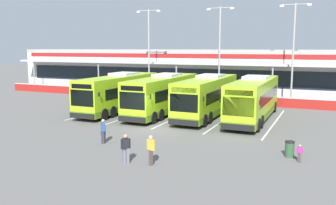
{
  "coord_description": "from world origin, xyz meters",
  "views": [
    {
      "loc": [
        12.29,
        -24.86,
        6.21
      ],
      "look_at": [
        -0.14,
        3.0,
        1.6
      ],
      "focal_mm": 38.54,
      "sensor_mm": 36.0,
      "label": 1
    }
  ],
  "objects_px": {
    "lamp_post_west": "(149,47)",
    "lamp_post_east": "(293,47)",
    "coach_bus_left_centre": "(163,95)",
    "coach_bus_right_centre": "(254,99)",
    "lamp_post_centre": "(220,47)",
    "pedestrian_in_dark_coat": "(126,148)",
    "pedestrian_near_bin": "(151,149)",
    "litter_bin": "(290,149)",
    "pedestrian_child": "(300,153)",
    "coach_bus_leftmost": "(120,93)",
    "coach_bus_centre": "(207,97)",
    "pedestrian_with_handbag": "(103,130)"
  },
  "relations": [
    {
      "from": "coach_bus_right_centre",
      "to": "lamp_post_centre",
      "type": "bearing_deg",
      "value": 120.35
    },
    {
      "from": "pedestrian_child",
      "to": "lamp_post_east",
      "type": "distance_m",
      "value": 22.32
    },
    {
      "from": "lamp_post_west",
      "to": "lamp_post_east",
      "type": "bearing_deg",
      "value": 2.18
    },
    {
      "from": "pedestrian_with_handbag",
      "to": "pedestrian_near_bin",
      "type": "bearing_deg",
      "value": -29.12
    },
    {
      "from": "coach_bus_right_centre",
      "to": "pedestrian_child",
      "type": "distance_m",
      "value": 12.0
    },
    {
      "from": "coach_bus_left_centre",
      "to": "lamp_post_west",
      "type": "height_order",
      "value": "lamp_post_west"
    },
    {
      "from": "coach_bus_leftmost",
      "to": "pedestrian_near_bin",
      "type": "distance_m",
      "value": 17.22
    },
    {
      "from": "pedestrian_in_dark_coat",
      "to": "litter_bin",
      "type": "bearing_deg",
      "value": 31.15
    },
    {
      "from": "pedestrian_child",
      "to": "lamp_post_centre",
      "type": "bearing_deg",
      "value": 116.67
    },
    {
      "from": "coach_bus_right_centre",
      "to": "lamp_post_centre",
      "type": "xyz_separation_m",
      "value": [
        -6.18,
        10.55,
        4.5
      ]
    },
    {
      "from": "coach_bus_right_centre",
      "to": "lamp_post_east",
      "type": "relative_size",
      "value": 1.11
    },
    {
      "from": "pedestrian_child",
      "to": "lamp_post_east",
      "type": "relative_size",
      "value": 0.09
    },
    {
      "from": "lamp_post_centre",
      "to": "pedestrian_in_dark_coat",
      "type": "bearing_deg",
      "value": -85.08
    },
    {
      "from": "coach_bus_left_centre",
      "to": "lamp_post_west",
      "type": "xyz_separation_m",
      "value": [
        -6.78,
        10.35,
        4.5
      ]
    },
    {
      "from": "coach_bus_right_centre",
      "to": "pedestrian_in_dark_coat",
      "type": "xyz_separation_m",
      "value": [
        -3.98,
        -15.03,
        -0.91
      ]
    },
    {
      "from": "lamp_post_west",
      "to": "lamp_post_centre",
      "type": "height_order",
      "value": "same"
    },
    {
      "from": "coach_bus_leftmost",
      "to": "litter_bin",
      "type": "distance_m",
      "value": 19.4
    },
    {
      "from": "coach_bus_left_centre",
      "to": "coach_bus_right_centre",
      "type": "xyz_separation_m",
      "value": [
        8.41,
        0.57,
        0.0
      ]
    },
    {
      "from": "coach_bus_right_centre",
      "to": "pedestrian_near_bin",
      "type": "height_order",
      "value": "coach_bus_right_centre"
    },
    {
      "from": "coach_bus_centre",
      "to": "pedestrian_child",
      "type": "bearing_deg",
      "value": -51.13
    },
    {
      "from": "pedestrian_in_dark_coat",
      "to": "pedestrian_near_bin",
      "type": "height_order",
      "value": "same"
    },
    {
      "from": "lamp_post_east",
      "to": "lamp_post_centre",
      "type": "bearing_deg",
      "value": 179.19
    },
    {
      "from": "lamp_post_west",
      "to": "coach_bus_left_centre",
      "type": "bearing_deg",
      "value": -56.77
    },
    {
      "from": "coach_bus_centre",
      "to": "pedestrian_child",
      "type": "height_order",
      "value": "coach_bus_centre"
    },
    {
      "from": "coach_bus_centre",
      "to": "lamp_post_east",
      "type": "bearing_deg",
      "value": 58.72
    },
    {
      "from": "coach_bus_right_centre",
      "to": "lamp_post_east",
      "type": "xyz_separation_m",
      "value": [
        2.15,
        10.44,
        4.5
      ]
    },
    {
      "from": "coach_bus_right_centre",
      "to": "lamp_post_west",
      "type": "height_order",
      "value": "lamp_post_west"
    },
    {
      "from": "coach_bus_left_centre",
      "to": "litter_bin",
      "type": "distance_m",
      "value": 15.78
    },
    {
      "from": "coach_bus_right_centre",
      "to": "lamp_post_east",
      "type": "bearing_deg",
      "value": 78.38
    },
    {
      "from": "coach_bus_leftmost",
      "to": "pedestrian_with_handbag",
      "type": "distance_m",
      "value": 12.35
    },
    {
      "from": "pedestrian_with_handbag",
      "to": "pedestrian_in_dark_coat",
      "type": "xyz_separation_m",
      "value": [
        3.5,
        -3.03,
        0.02
      ]
    },
    {
      "from": "pedestrian_with_handbag",
      "to": "pedestrian_child",
      "type": "height_order",
      "value": "pedestrian_with_handbag"
    },
    {
      "from": "pedestrian_with_handbag",
      "to": "lamp_post_centre",
      "type": "bearing_deg",
      "value": 86.7
    },
    {
      "from": "coach_bus_right_centre",
      "to": "pedestrian_with_handbag",
      "type": "height_order",
      "value": "coach_bus_right_centre"
    },
    {
      "from": "coach_bus_centre",
      "to": "litter_bin",
      "type": "height_order",
      "value": "coach_bus_centre"
    },
    {
      "from": "pedestrian_with_handbag",
      "to": "litter_bin",
      "type": "xyz_separation_m",
      "value": [
        11.52,
        1.81,
        -0.39
      ]
    },
    {
      "from": "pedestrian_with_handbag",
      "to": "lamp_post_west",
      "type": "height_order",
      "value": "lamp_post_west"
    },
    {
      "from": "litter_bin",
      "to": "coach_bus_leftmost",
      "type": "bearing_deg",
      "value": 151.63
    },
    {
      "from": "coach_bus_leftmost",
      "to": "coach_bus_right_centre",
      "type": "bearing_deg",
      "value": 4.34
    },
    {
      "from": "coach_bus_centre",
      "to": "lamp_post_east",
      "type": "height_order",
      "value": "lamp_post_east"
    },
    {
      "from": "coach_bus_left_centre",
      "to": "coach_bus_right_centre",
      "type": "bearing_deg",
      "value": 3.9
    },
    {
      "from": "lamp_post_centre",
      "to": "lamp_post_east",
      "type": "bearing_deg",
      "value": -0.81
    },
    {
      "from": "coach_bus_centre",
      "to": "pedestrian_near_bin",
      "type": "relative_size",
      "value": 7.51
    },
    {
      "from": "pedestrian_with_handbag",
      "to": "pedestrian_child",
      "type": "distance_m",
      "value": 12.17
    },
    {
      "from": "pedestrian_near_bin",
      "to": "litter_bin",
      "type": "height_order",
      "value": "pedestrian_near_bin"
    },
    {
      "from": "pedestrian_child",
      "to": "lamp_post_west",
      "type": "bearing_deg",
      "value": 133.69
    },
    {
      "from": "coach_bus_centre",
      "to": "lamp_post_west",
      "type": "bearing_deg",
      "value": 138.31
    },
    {
      "from": "pedestrian_with_handbag",
      "to": "lamp_post_centre",
      "type": "distance_m",
      "value": 23.23
    },
    {
      "from": "pedestrian_in_dark_coat",
      "to": "pedestrian_child",
      "type": "height_order",
      "value": "pedestrian_in_dark_coat"
    },
    {
      "from": "pedestrian_near_bin",
      "to": "coach_bus_left_centre",
      "type": "bearing_deg",
      "value": 112.31
    }
  ]
}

